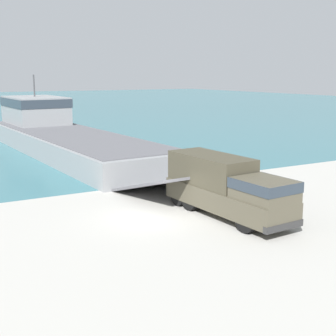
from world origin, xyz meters
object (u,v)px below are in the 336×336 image
(soldier_on_ramp, at_px, (258,184))
(cargo_crate, at_px, (285,210))
(military_truck, at_px, (227,186))
(landing_craft, at_px, (60,132))

(soldier_on_ramp, relative_size, cargo_crate, 2.03)
(military_truck, bearing_deg, landing_craft, 178.41)
(landing_craft, bearing_deg, military_truck, -90.96)
(landing_craft, distance_m, military_truck, 26.07)
(landing_craft, relative_size, military_truck, 4.52)
(landing_craft, xyz_separation_m, cargo_crate, (3.69, -27.60, -1.34))
(soldier_on_ramp, xyz_separation_m, cargo_crate, (-0.70, -3.02, -0.66))
(military_truck, xyz_separation_m, soldier_on_ramp, (3.32, 1.47, -0.56))
(cargo_crate, bearing_deg, soldier_on_ramp, 77.01)
(landing_craft, bearing_deg, soldier_on_ramp, -83.18)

